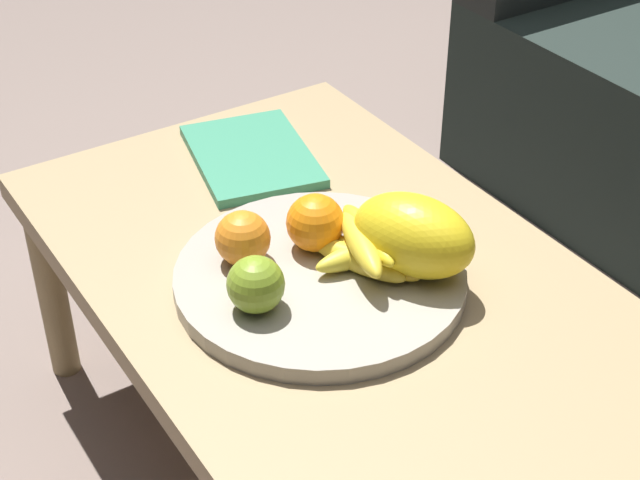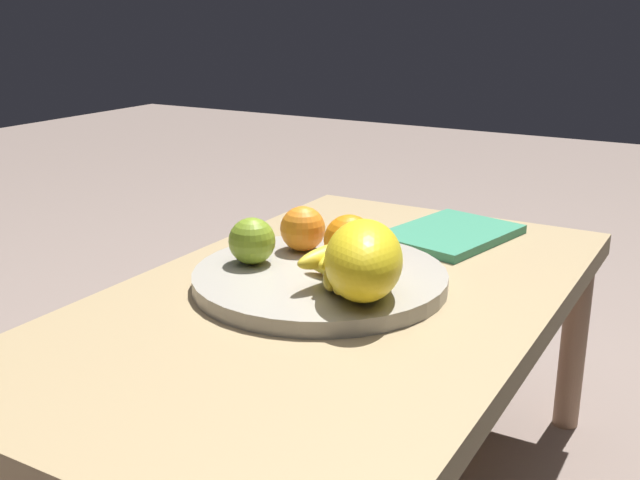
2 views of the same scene
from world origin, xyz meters
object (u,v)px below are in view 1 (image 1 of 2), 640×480
at_px(coffee_table, 346,309).
at_px(melon_large_front, 414,235).
at_px(fruit_bowl, 320,278).
at_px(orange_front, 315,223).
at_px(apple_front, 256,284).
at_px(orange_left, 243,238).
at_px(magazine, 252,156).
at_px(banana_bunch, 365,250).

distance_m(coffee_table, melon_large_front, 0.15).
bearing_deg(fruit_bowl, melon_large_front, 59.53).
xyz_separation_m(fruit_bowl, orange_front, (-0.05, 0.02, 0.05)).
relative_size(coffee_table, apple_front, 14.37).
distance_m(orange_left, apple_front, 0.10).
height_order(fruit_bowl, apple_front, apple_front).
distance_m(melon_large_front, magazine, 0.41).
bearing_deg(magazine, apple_front, -15.67).
xyz_separation_m(fruit_bowl, banana_bunch, (0.03, 0.06, 0.04)).
bearing_deg(apple_front, fruit_bowl, 101.82).
height_order(apple_front, banana_bunch, apple_front).
height_order(melon_large_front, magazine, melon_large_front).
distance_m(orange_front, orange_left, 0.10).
height_order(orange_left, apple_front, orange_left).
relative_size(fruit_bowl, apple_front, 5.30).
bearing_deg(orange_front, apple_front, -61.57).
relative_size(melon_large_front, orange_front, 2.12).
bearing_deg(melon_large_front, magazine, -177.09).
distance_m(fruit_bowl, magazine, 0.35).
distance_m(melon_large_front, orange_left, 0.23).
xyz_separation_m(orange_left, magazine, (-0.27, 0.16, -0.05)).
distance_m(coffee_table, orange_left, 0.18).
bearing_deg(orange_front, magazine, 168.07).
height_order(melon_large_front, banana_bunch, melon_large_front).
relative_size(coffee_table, fruit_bowl, 2.71).
height_order(orange_front, banana_bunch, orange_front).
xyz_separation_m(apple_front, magazine, (-0.36, 0.20, -0.05)).
bearing_deg(banana_bunch, orange_left, -127.28).
distance_m(apple_front, banana_bunch, 0.17).
distance_m(fruit_bowl, orange_front, 0.08).
bearing_deg(magazine, melon_large_front, 15.56).
bearing_deg(apple_front, orange_front, 118.43).
distance_m(coffee_table, banana_bunch, 0.10).
bearing_deg(magazine, orange_front, 0.72).
distance_m(orange_left, banana_bunch, 0.16).
bearing_deg(orange_front, banana_bunch, 22.35).
bearing_deg(coffee_table, apple_front, -87.73).
xyz_separation_m(coffee_table, orange_left, (-0.09, -0.11, 0.11)).
xyz_separation_m(melon_large_front, orange_front, (-0.11, -0.08, -0.01)).
height_order(orange_left, magazine, orange_left).
bearing_deg(apple_front, orange_left, 160.20).
distance_m(apple_front, magazine, 0.42).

